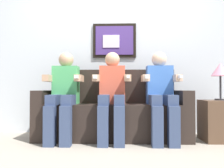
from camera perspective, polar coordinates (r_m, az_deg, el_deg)
name	(u,v)px	position (r m, az deg, el deg)	size (l,w,h in m)	color
ground_plane	(112,144)	(2.84, -0.10, -14.21)	(5.62, 5.62, 0.00)	#9E9384
back_wall_assembly	(113,44)	(3.59, 0.33, 9.42)	(4.32, 0.10, 2.60)	silver
couch	(112,114)	(3.11, 0.11, -7.24)	(1.92, 0.58, 0.90)	#2D231E
person_on_left	(64,92)	(3.00, -11.45, -1.82)	(0.46, 0.56, 1.11)	#4CB266
person_in_middle	(112,92)	(2.92, 0.00, -1.85)	(0.46, 0.56, 1.11)	#D8593F
person_on_right	(161,92)	(2.97, 11.62, -1.81)	(0.46, 0.56, 1.11)	#3F72CC
side_table_right	(219,121)	(3.24, 24.10, -7.98)	(0.40, 0.40, 0.50)	brown
table_lamp	(220,71)	(3.23, 24.46, 2.81)	(0.22, 0.22, 0.46)	#333338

